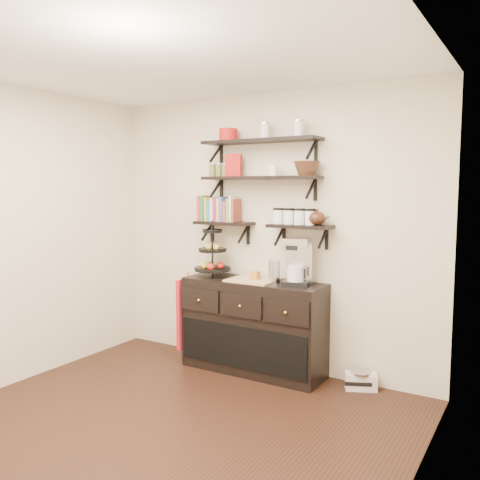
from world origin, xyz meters
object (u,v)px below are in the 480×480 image
(sideboard, at_px, (253,326))
(coffee_maker, at_px, (298,262))
(fruit_stand, at_px, (213,258))
(radio, at_px, (361,381))

(sideboard, relative_size, coffee_maker, 3.21)
(fruit_stand, relative_size, radio, 1.74)
(sideboard, xyz_separation_m, radio, (1.05, 0.10, -0.37))
(sideboard, height_order, fruit_stand, fruit_stand)
(fruit_stand, bearing_deg, coffee_maker, 1.59)
(sideboard, xyz_separation_m, fruit_stand, (-0.47, 0.00, 0.63))
(coffee_maker, distance_m, radio, 1.19)
(sideboard, bearing_deg, fruit_stand, 179.51)
(fruit_stand, xyz_separation_m, coffee_maker, (0.92, 0.03, 0.02))
(fruit_stand, distance_m, coffee_maker, 0.93)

